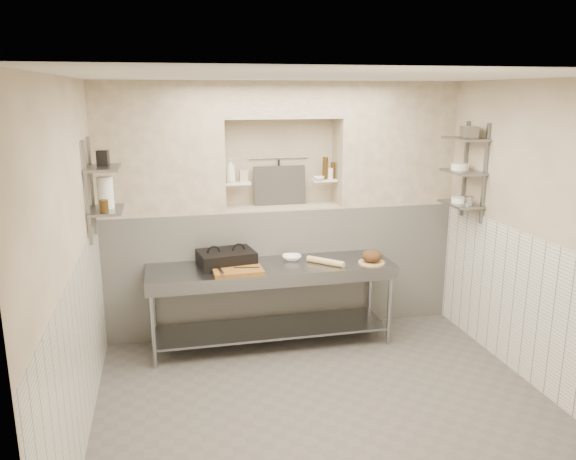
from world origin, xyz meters
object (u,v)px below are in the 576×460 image
object	(u,v)px
rolling_pin	(326,261)
bowl_alcove	(319,178)
panini_press	(226,258)
bread_loaf	(372,256)
mixing_bowl	(292,258)
cutting_board	(238,271)
prep_table	(271,289)
bottle_soap	(231,171)
jug_left	(105,193)

from	to	relation	value
rolling_pin	bowl_alcove	bearing A→B (deg)	81.99
panini_press	bread_loaf	xyz separation A→B (m)	(1.52, -0.27, 0.00)
mixing_bowl	bowl_alcove	size ratio (longest dim) A/B	1.67
cutting_board	bowl_alcove	bearing A→B (deg)	32.88
prep_table	mixing_bowl	world-z (taller)	mixing_bowl
cutting_board	bottle_soap	bearing A→B (deg)	87.00
cutting_board	jug_left	bearing A→B (deg)	176.80
prep_table	bowl_alcove	size ratio (longest dim) A/B	20.75
panini_press	bottle_soap	world-z (taller)	bottle_soap
panini_press	cutting_board	bearing A→B (deg)	-82.49
panini_press	bread_loaf	bearing A→B (deg)	-18.85
mixing_bowl	panini_press	bearing A→B (deg)	-177.10
prep_table	panini_press	bearing A→B (deg)	165.64
mixing_bowl	jug_left	world-z (taller)	jug_left
rolling_pin	jug_left	distance (m)	2.33
bread_loaf	bowl_alcove	xyz separation A→B (m)	(-0.41, 0.66, 0.75)
mixing_bowl	bread_loaf	xyz separation A→B (m)	(0.80, -0.31, 0.06)
bottle_soap	bowl_alcove	size ratio (longest dim) A/B	2.13
cutting_board	bread_loaf	xyz separation A→B (m)	(1.44, 0.00, 0.06)
rolling_pin	panini_press	bearing A→B (deg)	168.91
prep_table	bread_loaf	bearing A→B (deg)	-8.18
panini_press	cutting_board	size ratio (longest dim) A/B	1.26
panini_press	mixing_bowl	bearing A→B (deg)	-5.87
mixing_bowl	rolling_pin	world-z (taller)	rolling_pin
rolling_pin	bowl_alcove	xyz separation A→B (m)	(0.08, 0.60, 0.80)
bottle_soap	jug_left	bearing A→B (deg)	-153.95
mixing_bowl	bottle_soap	distance (m)	1.16
panini_press	prep_table	bearing A→B (deg)	-23.14
prep_table	bread_loaf	world-z (taller)	bread_loaf
panini_press	mixing_bowl	size ratio (longest dim) A/B	3.02
panini_press	rolling_pin	xyz separation A→B (m)	(1.03, -0.20, -0.05)
rolling_pin	bottle_soap	world-z (taller)	bottle_soap
bread_loaf	bottle_soap	size ratio (longest dim) A/B	0.81
prep_table	cutting_board	world-z (taller)	cutting_board
mixing_bowl	jug_left	xyz separation A→B (m)	(-1.86, -0.24, 0.83)
prep_table	jug_left	xyz separation A→B (m)	(-1.61, -0.09, 1.12)
bottle_soap	jug_left	world-z (taller)	bottle_soap
rolling_pin	jug_left	xyz separation A→B (m)	(-2.18, -0.00, 0.83)
mixing_bowl	prep_table	bearing A→B (deg)	-149.19
rolling_pin	jug_left	size ratio (longest dim) A/B	1.46
cutting_board	bowl_alcove	size ratio (longest dim) A/B	3.97
cutting_board	bread_loaf	size ratio (longest dim) A/B	2.28
mixing_bowl	bread_loaf	size ratio (longest dim) A/B	0.96
panini_press	bottle_soap	xyz separation A→B (m)	(0.12, 0.41, 0.87)
panini_press	rolling_pin	size ratio (longest dim) A/B	1.45
bread_loaf	cutting_board	bearing A→B (deg)	-179.85
cutting_board	bowl_alcove	world-z (taller)	bowl_alcove
cutting_board	bowl_alcove	distance (m)	1.47
mixing_bowl	cutting_board	bearing A→B (deg)	-154.02
bottle_soap	bowl_alcove	bearing A→B (deg)	-1.00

